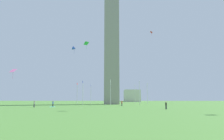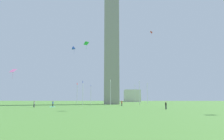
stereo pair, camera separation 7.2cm
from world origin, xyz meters
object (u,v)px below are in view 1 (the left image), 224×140
(flagpole_se, at_px, (135,93))
(person_blue_shirt, at_px, (53,104))
(flagpole_ne, at_px, (139,92))
(flagpole_e, at_px, (147,92))
(picnic_blanket_near_first_person, at_px, (52,107))
(flagpole_w, at_px, (77,93))
(flagpole_s, at_px, (113,93))
(obelisk_monument, at_px, (112,38))
(flagpole_nw, at_px, (83,92))
(flagpole_n, at_px, (110,91))
(kite_pink_diamond, at_px, (13,71))
(person_red_shirt, at_px, (122,103))
(person_black_shirt, at_px, (166,105))
(distant_building, at_px, (132,96))
(kite_green_diamond, at_px, (86,43))
(flagpole_sw, at_px, (91,93))
(person_gray_shirt, at_px, (34,104))
(kite_red_diamond, at_px, (151,32))
(kite_blue_delta, at_px, (74,49))

(flagpole_se, distance_m, person_blue_shirt, 42.98)
(flagpole_ne, xyz_separation_m, flagpole_e, (-9.97, 4.13, 0.00))
(picnic_blanket_near_first_person, bearing_deg, flagpole_w, 177.39)
(flagpole_s, bearing_deg, obelisk_monument, -0.00)
(flagpole_ne, xyz_separation_m, picnic_blanket_near_first_person, (15.88, -25.24, -4.66))
(flagpole_w, distance_m, flagpole_nw, 10.79)
(flagpole_n, height_order, kite_pink_diamond, kite_pink_diamond)
(flagpole_ne, distance_m, flagpole_s, 26.04)
(flagpole_w, xyz_separation_m, person_red_shirt, (18.75, 17.79, -3.84))
(person_blue_shirt, xyz_separation_m, person_black_shirt, (13.39, 28.39, -0.01))
(flagpole_n, bearing_deg, person_blue_shirt, -57.03)
(distant_building, height_order, picnic_blanket_near_first_person, distant_building)
(kite_green_diamond, distance_m, picnic_blanket_near_first_person, 25.44)
(flagpole_e, bearing_deg, flagpole_w, -90.00)
(person_blue_shirt, distance_m, picnic_blanket_near_first_person, 1.81)
(obelisk_monument, height_order, flagpole_se, obelisk_monument)
(flagpole_sw, relative_size, picnic_blanket_near_first_person, 4.74)
(flagpole_s, relative_size, flagpole_w, 1.00)
(obelisk_monument, relative_size, person_red_shirt, 33.04)
(flagpole_e, distance_m, flagpole_s, 19.93)
(flagpole_s, relative_size, person_black_shirt, 5.33)
(flagpole_se, height_order, person_red_shirt, flagpole_se)
(flagpole_n, xyz_separation_m, kite_green_diamond, (-0.55, -8.45, 16.54))
(obelisk_monument, xyz_separation_m, person_blue_shirt, (24.34, -15.71, -26.62))
(person_gray_shirt, distance_m, distant_building, 106.54)
(kite_red_diamond, bearing_deg, flagpole_w, -106.36)
(obelisk_monument, distance_m, flagpole_se, 26.75)
(flagpole_e, xyz_separation_m, kite_blue_delta, (8.67, -27.84, 16.04))
(flagpole_s, relative_size, kite_red_diamond, 5.50)
(obelisk_monument, height_order, distant_building, obelisk_monument)
(kite_blue_delta, height_order, picnic_blanket_near_first_person, kite_blue_delta)
(person_red_shirt, bearing_deg, flagpole_nw, 63.23)
(person_black_shirt, distance_m, kite_green_diamond, 38.02)
(obelisk_monument, bearing_deg, picnic_blanket_near_first_person, -30.52)
(obelisk_monument, xyz_separation_m, person_gray_shirt, (29.52, -18.81, -26.60))
(person_blue_shirt, distance_m, kite_green_diamond, 24.17)
(flagpole_ne, relative_size, flagpole_nw, 1.00)
(obelisk_monument, xyz_separation_m, kite_green_diamond, (13.60, -8.45, -6.22))
(person_gray_shirt, bearing_deg, flagpole_se, -7.70)
(flagpole_e, xyz_separation_m, person_black_shirt, (37.68, -1.41, -3.87))
(flagpole_sw, height_order, kite_green_diamond, kite_green_diamond)
(flagpole_nw, distance_m, person_red_shirt, 16.69)
(obelisk_monument, distance_m, kite_pink_diamond, 41.86)
(flagpole_e, bearing_deg, flagpole_nw, -67.50)
(flagpole_e, relative_size, flagpole_se, 1.00)
(flagpole_s, relative_size, flagpole_sw, 1.00)
(flagpole_w, xyz_separation_m, person_black_shirt, (37.68, 26.78, -3.87))
(kite_green_diamond, bearing_deg, obelisk_monument, 148.16)
(flagpole_s, height_order, kite_green_diamond, kite_green_diamond)
(flagpole_ne, relative_size, person_black_shirt, 5.33)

